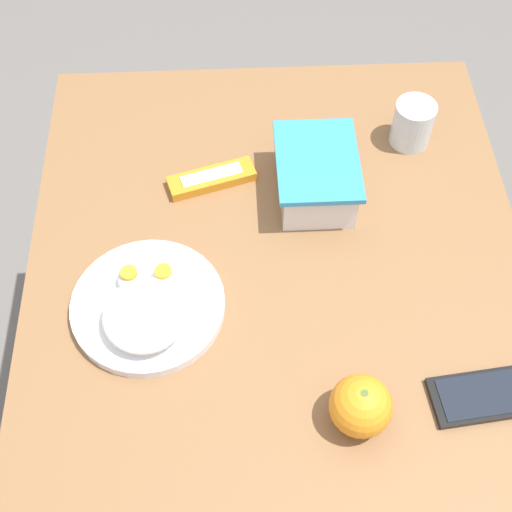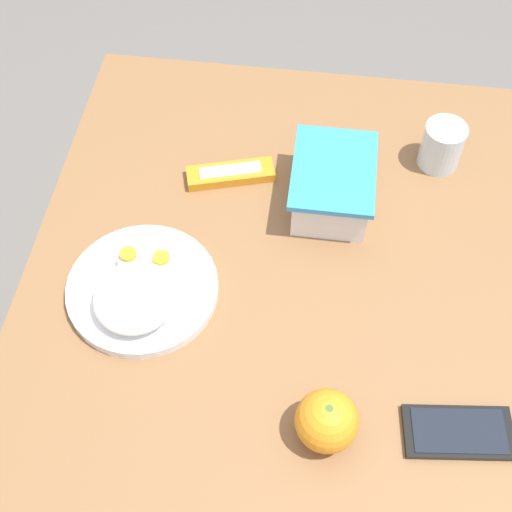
% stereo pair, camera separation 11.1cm
% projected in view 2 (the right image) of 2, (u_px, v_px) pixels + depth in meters
% --- Properties ---
extents(ground_plane, '(10.00, 10.00, 0.00)m').
position_uv_depth(ground_plane, '(270.00, 444.00, 1.77)').
color(ground_plane, '#66605B').
extents(table, '(0.96, 0.80, 0.78)m').
position_uv_depth(table, '(276.00, 313.00, 1.23)').
color(table, brown).
rests_on(table, ground_plane).
extents(food_container, '(0.18, 0.14, 0.08)m').
position_uv_depth(food_container, '(332.00, 187.00, 1.18)').
color(food_container, white).
rests_on(food_container, table).
extents(orange_fruit, '(0.09, 0.09, 0.09)m').
position_uv_depth(orange_fruit, '(327.00, 421.00, 0.94)').
color(orange_fruit, orange).
rests_on(orange_fruit, table).
extents(rice_plate, '(0.23, 0.23, 0.06)m').
position_uv_depth(rice_plate, '(140.00, 290.00, 1.08)').
color(rice_plate, white).
rests_on(rice_plate, table).
extents(candy_bar, '(0.09, 0.16, 0.02)m').
position_uv_depth(candy_bar, '(230.00, 174.00, 1.23)').
color(candy_bar, orange).
rests_on(candy_bar, table).
extents(cell_phone, '(0.09, 0.16, 0.01)m').
position_uv_depth(cell_phone, '(458.00, 432.00, 0.97)').
color(cell_phone, black).
rests_on(cell_phone, table).
extents(drinking_glass, '(0.07, 0.07, 0.08)m').
position_uv_depth(drinking_glass, '(442.00, 146.00, 1.23)').
color(drinking_glass, silver).
rests_on(drinking_glass, table).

